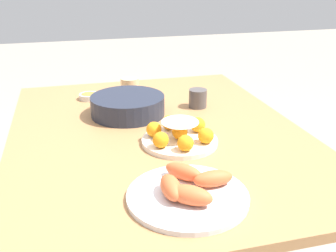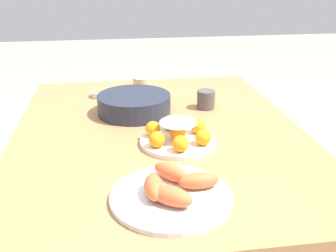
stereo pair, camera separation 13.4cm
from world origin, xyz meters
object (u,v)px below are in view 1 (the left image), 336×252
at_px(dining_table, 157,153).
at_px(cup_far, 130,86).
at_px(sauce_bowl, 89,96).
at_px(seafood_platter, 188,191).
at_px(serving_bowl, 128,105).
at_px(cake_plate, 179,135).
at_px(cup_near, 198,98).

distance_m(dining_table, cup_far, 0.48).
xyz_separation_m(sauce_bowl, seafood_platter, (-0.86, -0.19, 0.01)).
bearing_deg(cup_far, dining_table, -177.39).
height_order(serving_bowl, sauce_bowl, serving_bowl).
bearing_deg(seafood_platter, cake_plate, -12.21).
height_order(dining_table, cake_plate, cake_plate).
relative_size(sauce_bowl, seafood_platter, 0.28).
bearing_deg(sauce_bowl, seafood_platter, -167.74).
bearing_deg(cake_plate, cup_far, 6.60).
relative_size(dining_table, cup_far, 16.00).
height_order(serving_bowl, seafood_platter, serving_bowl).
bearing_deg(sauce_bowl, serving_bowl, -149.95).
relative_size(cake_plate, cup_near, 3.35).
xyz_separation_m(serving_bowl, sauce_bowl, (0.23, 0.13, -0.03)).
relative_size(cake_plate, cup_far, 3.06).
height_order(serving_bowl, cup_far, serving_bowl).
distance_m(sauce_bowl, cup_near, 0.48).
bearing_deg(sauce_bowl, cup_far, -77.22).
relative_size(dining_table, sauce_bowl, 15.10).
xyz_separation_m(cake_plate, cup_far, (0.58, 0.07, 0.00)).
bearing_deg(sauce_bowl, dining_table, -153.38).
height_order(sauce_bowl, cup_near, cup_near).
bearing_deg(cake_plate, dining_table, 20.51).
relative_size(sauce_bowl, cup_near, 1.16).
bearing_deg(seafood_platter, cup_near, -20.61).
bearing_deg(dining_table, cup_far, 2.61).
bearing_deg(dining_table, cup_near, -47.65).
xyz_separation_m(sauce_bowl, cup_near, (-0.22, -0.43, 0.02)).
distance_m(dining_table, cup_near, 0.32).
distance_m(sauce_bowl, seafood_platter, 0.88).
xyz_separation_m(serving_bowl, cup_near, (0.02, -0.29, -0.00)).
xyz_separation_m(sauce_bowl, cup_far, (0.04, -0.19, 0.02)).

